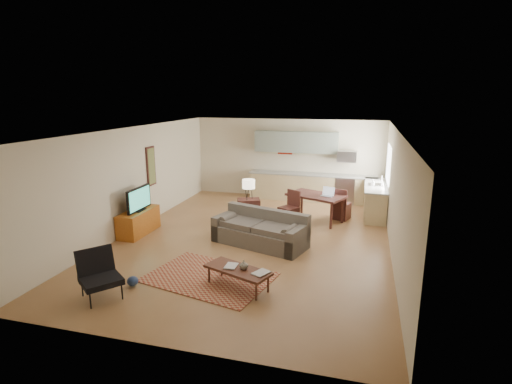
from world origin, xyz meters
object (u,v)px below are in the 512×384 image
(armchair, at_px, (101,276))
(dining_table, at_px, (316,208))
(coffee_table, at_px, (238,278))
(sofa, at_px, (260,228))
(tv_credenza, at_px, (139,222))
(console_table, at_px, (249,212))

(armchair, distance_m, dining_table, 6.22)
(coffee_table, bearing_deg, sofa, 115.33)
(armchair, height_order, tv_credenza, armchair)
(coffee_table, xyz_separation_m, dining_table, (0.90, 4.40, 0.20))
(sofa, bearing_deg, dining_table, 81.19)
(tv_credenza, xyz_separation_m, dining_table, (4.28, 2.22, 0.08))
(tv_credenza, distance_m, console_table, 2.93)
(dining_table, bearing_deg, console_table, -133.86)
(sofa, relative_size, armchair, 2.75)
(armchair, relative_size, dining_table, 0.55)
(sofa, xyz_separation_m, armchair, (-2.03, -3.22, 0.02))
(sofa, bearing_deg, armchair, -105.00)
(console_table, bearing_deg, sofa, -85.25)
(coffee_table, distance_m, console_table, 3.78)
(console_table, bearing_deg, dining_table, 1.71)
(coffee_table, distance_m, dining_table, 4.50)
(tv_credenza, bearing_deg, sofa, 0.75)
(coffee_table, height_order, armchair, armchair)
(sofa, relative_size, coffee_table, 1.83)
(sofa, height_order, dining_table, sofa)
(armchair, xyz_separation_m, tv_credenza, (-1.19, 3.18, -0.12))
(coffee_table, height_order, console_table, console_table)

